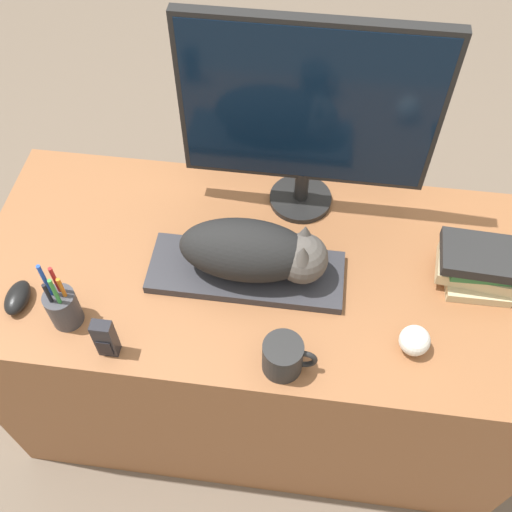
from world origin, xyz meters
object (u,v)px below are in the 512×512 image
(cat, at_px, (258,252))
(book_stack, at_px, (481,265))
(phone, at_px, (105,339))
(baseball, at_px, (415,340))
(keyboard, at_px, (246,272))
(computer_mouse, at_px, (18,298))
(pen_cup, at_px, (63,307))
(coffee_mug, at_px, (284,357))
(monitor, at_px, (308,112))

(cat, xyz_separation_m, book_stack, (0.52, 0.06, -0.04))
(phone, bearing_deg, baseball, 8.07)
(keyboard, height_order, computer_mouse, computer_mouse)
(computer_mouse, relative_size, pen_cup, 0.47)
(keyboard, height_order, baseball, baseball)
(phone, xyz_separation_m, book_stack, (0.82, 0.30, -0.00))
(baseball, distance_m, phone, 0.67)
(coffee_mug, distance_m, pen_cup, 0.51)
(computer_mouse, relative_size, baseball, 1.37)
(book_stack, bearing_deg, monitor, 156.23)
(phone, bearing_deg, cat, 38.93)
(book_stack, bearing_deg, keyboard, -173.65)
(computer_mouse, height_order, book_stack, book_stack)
(phone, height_order, book_stack, phone)
(monitor, bearing_deg, computer_mouse, -147.42)
(pen_cup, height_order, book_stack, pen_cup)
(computer_mouse, height_order, baseball, baseball)
(pen_cup, relative_size, baseball, 2.93)
(monitor, relative_size, computer_mouse, 6.32)
(pen_cup, height_order, phone, pen_cup)
(phone, bearing_deg, pen_cup, 150.38)
(baseball, distance_m, book_stack, 0.26)
(cat, relative_size, computer_mouse, 3.68)
(monitor, height_order, book_stack, monitor)
(keyboard, xyz_separation_m, monitor, (0.11, 0.26, 0.29))
(monitor, xyz_separation_m, baseball, (0.28, -0.40, -0.27))
(coffee_mug, relative_size, book_stack, 0.57)
(cat, distance_m, computer_mouse, 0.57)
(monitor, bearing_deg, coffee_mug, -89.48)
(cat, bearing_deg, coffee_mug, -69.44)
(monitor, distance_m, baseball, 0.56)
(baseball, height_order, phone, phone)
(keyboard, relative_size, phone, 4.12)
(monitor, xyz_separation_m, pen_cup, (-0.50, -0.43, -0.25))
(keyboard, height_order, pen_cup, pen_cup)
(monitor, xyz_separation_m, computer_mouse, (-0.63, -0.40, -0.28))
(monitor, distance_m, computer_mouse, 0.80)
(coffee_mug, xyz_separation_m, phone, (-0.39, -0.01, 0.01))
(keyboard, xyz_separation_m, book_stack, (0.55, 0.06, 0.04))
(monitor, relative_size, phone, 5.22)
(cat, distance_m, monitor, 0.34)
(coffee_mug, bearing_deg, phone, -178.07)
(cat, xyz_separation_m, coffee_mug, (0.09, -0.23, -0.06))
(pen_cup, bearing_deg, computer_mouse, 167.07)
(cat, xyz_separation_m, monitor, (0.08, 0.26, 0.20))
(computer_mouse, bearing_deg, monitor, 32.58)
(monitor, height_order, phone, monitor)
(monitor, distance_m, phone, 0.67)
(book_stack, bearing_deg, computer_mouse, -169.02)
(cat, relative_size, book_stack, 1.66)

